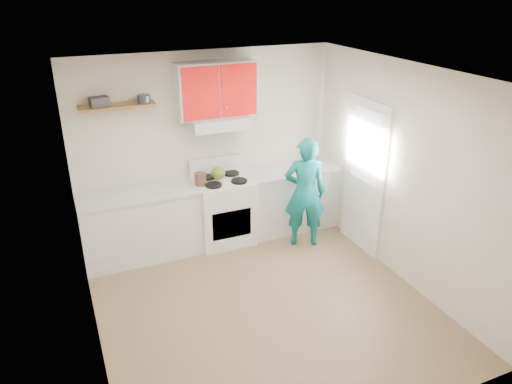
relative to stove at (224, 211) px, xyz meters
name	(u,v)px	position (x,y,z in m)	size (l,w,h in m)	color
floor	(263,303)	(-0.10, -1.57, -0.46)	(3.80, 3.80, 0.00)	brown
ceiling	(264,75)	(-0.10, -1.57, 2.14)	(3.60, 3.80, 0.04)	white
back_wall	(207,147)	(-0.10, 0.32, 0.84)	(3.60, 0.04, 2.60)	beige
front_wall	(372,303)	(-0.10, -3.47, 0.84)	(3.60, 0.04, 2.60)	beige
left_wall	(83,233)	(-1.90, -1.57, 0.84)	(0.04, 3.80, 2.60)	beige
right_wall	(403,175)	(1.70, -1.57, 0.84)	(0.04, 3.80, 2.60)	beige
door	(365,177)	(1.68, -0.88, 0.56)	(0.05, 0.85, 2.05)	white
door_glass	(366,146)	(1.65, -0.88, 0.99)	(0.01, 0.55, 0.95)	white
counter_left	(141,226)	(-1.14, 0.02, -0.01)	(1.52, 0.60, 0.90)	silver
counter_right	(290,198)	(1.04, 0.02, -0.01)	(1.32, 0.60, 0.90)	silver
stove	(224,211)	(0.00, 0.00, 0.00)	(0.76, 0.65, 0.92)	white
range_hood	(218,122)	(0.00, 0.10, 1.24)	(0.76, 0.44, 0.15)	silver
upper_cabinets	(216,89)	(0.00, 0.16, 1.66)	(1.02, 0.33, 0.70)	red
shelf	(117,106)	(-1.25, 0.18, 1.56)	(0.90, 0.30, 0.04)	brown
books	(99,102)	(-1.45, 0.15, 1.63)	(0.22, 0.16, 0.11)	#373138
tin	(144,99)	(-0.93, 0.14, 1.63)	(0.16, 0.16, 0.10)	#333D4C
kettle	(218,173)	(-0.04, 0.07, 0.55)	(0.20, 0.20, 0.17)	olive
crock	(200,180)	(-0.32, -0.04, 0.53)	(0.15, 0.15, 0.18)	#4B3220
cutting_board	(284,172)	(0.91, -0.05, 0.45)	(0.27, 0.20, 0.02)	olive
silicone_mat	(315,168)	(1.39, -0.07, 0.44)	(0.30, 0.25, 0.01)	red
person	(305,193)	(0.98, -0.52, 0.31)	(0.56, 0.37, 1.55)	#0D7575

